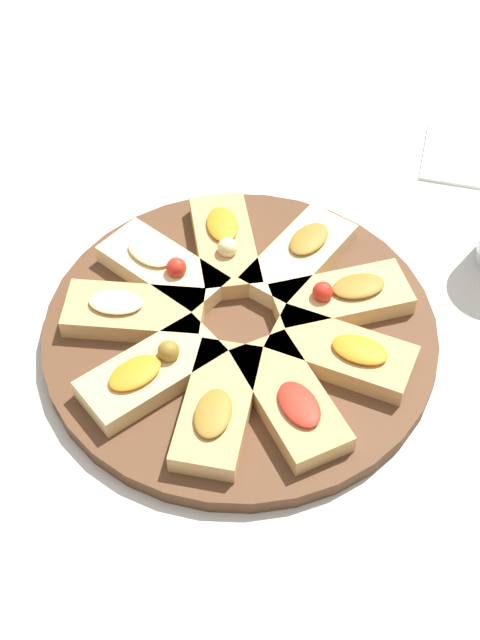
# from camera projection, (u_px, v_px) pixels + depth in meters

# --- Properties ---
(ground_plane) EXTENTS (3.00, 3.00, 0.00)m
(ground_plane) POSITION_uv_depth(u_px,v_px,m) (240.00, 338.00, 0.84)
(ground_plane) COLOR beige
(serving_board) EXTENTS (0.37, 0.37, 0.02)m
(serving_board) POSITION_uv_depth(u_px,v_px,m) (240.00, 332.00, 0.83)
(serving_board) COLOR #51331E
(serving_board) RESTS_ON ground_plane
(focaccia_slice_0) EXTENTS (0.09, 0.14, 0.03)m
(focaccia_slice_0) POSITION_uv_depth(u_px,v_px,m) (217.00, 407.00, 0.76)
(focaccia_slice_0) COLOR tan
(focaccia_slice_0) RESTS_ON serving_board
(focaccia_slice_1) EXTENTS (0.10, 0.14, 0.03)m
(focaccia_slice_1) POSITION_uv_depth(u_px,v_px,m) (290.00, 400.00, 0.76)
(focaccia_slice_1) COLOR tan
(focaccia_slice_1) RESTS_ON serving_board
(focaccia_slice_2) EXTENTS (0.14, 0.11, 0.03)m
(focaccia_slice_2) POSITION_uv_depth(u_px,v_px,m) (342.00, 353.00, 0.79)
(focaccia_slice_2) COLOR tan
(focaccia_slice_2) RESTS_ON serving_board
(focaccia_slice_3) EXTENTS (0.14, 0.08, 0.04)m
(focaccia_slice_3) POSITION_uv_depth(u_px,v_px,m) (341.00, 298.00, 0.83)
(focaccia_slice_3) COLOR tan
(focaccia_slice_3) RESTS_ON serving_board
(focaccia_slice_4) EXTENTS (0.12, 0.13, 0.03)m
(focaccia_slice_4) POSITION_uv_depth(u_px,v_px,m) (300.00, 256.00, 0.87)
(focaccia_slice_4) COLOR #E5C689
(focaccia_slice_4) RESTS_ON serving_board
(focaccia_slice_5) EXTENTS (0.07, 0.13, 0.04)m
(focaccia_slice_5) POSITION_uv_depth(u_px,v_px,m) (225.00, 244.00, 0.88)
(focaccia_slice_5) COLOR tan
(focaccia_slice_5) RESTS_ON serving_board
(focaccia_slice_6) EXTENTS (0.13, 0.13, 0.04)m
(focaccia_slice_6) POSITION_uv_depth(u_px,v_px,m) (162.00, 268.00, 0.86)
(focaccia_slice_6) COLOR #E5C689
(focaccia_slice_6) RESTS_ON serving_board
(focaccia_slice_7) EXTENTS (0.13, 0.07, 0.03)m
(focaccia_slice_7) POSITION_uv_depth(u_px,v_px,m) (133.00, 312.00, 0.82)
(focaccia_slice_7) COLOR tan
(focaccia_slice_7) RESTS_ON serving_board
(focaccia_slice_8) EXTENTS (0.14, 0.12, 0.04)m
(focaccia_slice_8) POSITION_uv_depth(u_px,v_px,m) (151.00, 372.00, 0.78)
(focaccia_slice_8) COLOR #DBB775
(focaccia_slice_8) RESTS_ON serving_board
(napkin_stack) EXTENTS (0.14, 0.13, 0.01)m
(napkin_stack) POSITION_uv_depth(u_px,v_px,m) (476.00, 157.00, 1.00)
(napkin_stack) COLOR white
(napkin_stack) RESTS_ON ground_plane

